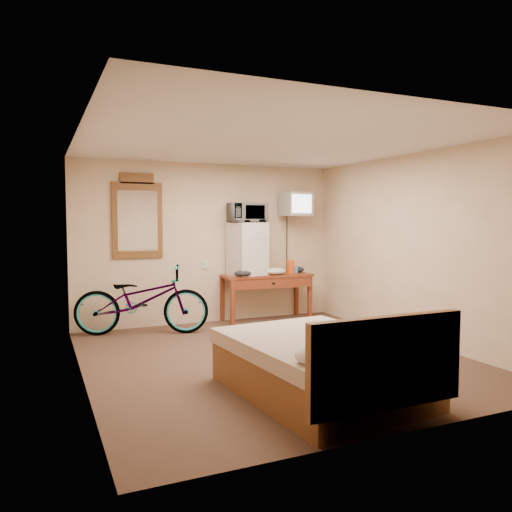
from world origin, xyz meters
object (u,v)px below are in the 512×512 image
desk (267,281)px  mini_fridge (247,249)px  microwave (247,213)px  crt_television (296,204)px  wall_mirror (137,217)px  blue_cup (296,269)px  bed (325,365)px  bicycle (142,300)px

desk → mini_fridge: 0.62m
microwave → desk: bearing=-11.3°
crt_television → wall_mirror: bearing=174.3°
mini_fridge → wall_mirror: bearing=172.9°
blue_cup → bed: (-1.53, -3.38, -0.51)m
desk → mini_fridge: bearing=168.6°
microwave → blue_cup: size_ratio=4.66×
crt_television → bicycle: crt_television is taller
mini_fridge → bed: 3.62m
desk → blue_cup: size_ratio=12.22×
crt_television → microwave: bearing=177.2°
wall_mirror → bicycle: bearing=-95.2°
mini_fridge → microwave: 0.57m
microwave → wall_mirror: wall_mirror is taller
wall_mirror → bed: 4.03m
desk → bicycle: bearing=-175.4°
microwave → blue_cup: microwave is taller
blue_cup → crt_television: (0.01, 0.03, 1.07)m
crt_television → bicycle: (-2.56, -0.19, -1.39)m
blue_cup → bed: bearing=-114.3°
blue_cup → crt_television: size_ratio=0.21×
mini_fridge → microwave: size_ratio=1.48×
blue_cup → wall_mirror: (-2.51, 0.28, 0.85)m
microwave → crt_television: bearing=-2.7°
bed → microwave: bearing=78.7°
blue_cup → desk: bearing=179.8°
crt_television → bicycle: size_ratio=0.31×
blue_cup → bed: size_ratio=0.06×
bicycle → bed: size_ratio=0.94×
mini_fridge → wall_mirror: wall_mirror is taller
wall_mirror → bed: bearing=-74.9°
microwave → bicycle: microwave is taller
mini_fridge → wall_mirror: (-1.67, 0.21, 0.50)m
desk → bicycle: 2.05m
bicycle → bed: bearing=-145.4°
blue_cup → mini_fridge: bearing=175.5°
wall_mirror → microwave: bearing=-7.1°
desk → mini_fridge: (-0.32, 0.07, 0.53)m
blue_cup → bed: 3.74m
mini_fridge → microwave: microwave is taller
blue_cup → bicycle: size_ratio=0.06×
mini_fridge → bicycle: size_ratio=0.44×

